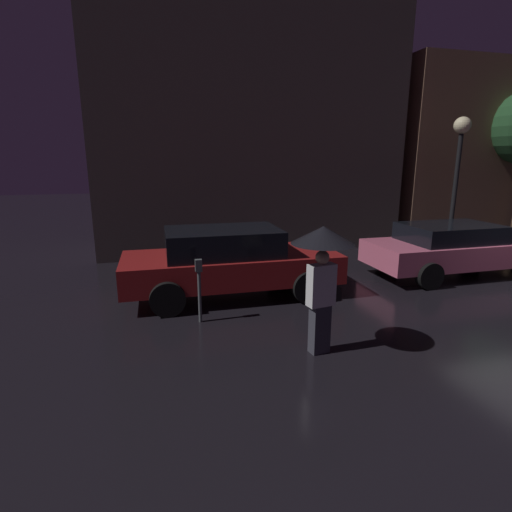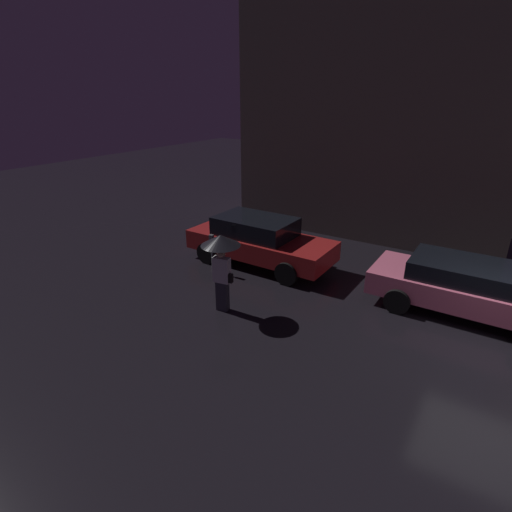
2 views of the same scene
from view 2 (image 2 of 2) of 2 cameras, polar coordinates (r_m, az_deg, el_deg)
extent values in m
plane|color=black|center=(9.79, 31.26, -12.06)|extent=(60.00, 60.00, 0.00)
cube|color=#564C47|center=(15.56, 16.95, 19.42)|extent=(9.68, 3.00, 8.87)
cube|color=maroon|center=(12.35, 0.62, 1.65)|extent=(4.59, 1.82, 0.59)
cube|color=black|center=(12.26, -0.09, 4.29)|extent=(2.39, 1.58, 0.55)
cylinder|color=black|center=(12.57, 8.22, 0.34)|extent=(0.67, 0.22, 0.67)
cylinder|color=black|center=(11.11, 4.39, -2.52)|extent=(0.67, 0.22, 0.67)
cylinder|color=black|center=(13.87, -2.41, 2.72)|extent=(0.67, 0.22, 0.67)
cylinder|color=black|center=(12.57, -6.99, 0.43)|extent=(0.67, 0.22, 0.67)
cube|color=#DB6684|center=(10.84, 27.83, -4.40)|extent=(4.40, 1.75, 0.57)
cube|color=black|center=(10.66, 27.39, -1.80)|extent=(2.29, 1.54, 0.43)
cylinder|color=black|center=(11.88, 21.62, -2.57)|extent=(0.63, 0.22, 0.63)
cylinder|color=black|center=(10.32, 19.52, -6.09)|extent=(0.63, 0.22, 0.63)
cube|color=#383842|center=(9.86, -4.80, -5.69)|extent=(0.31, 0.24, 0.76)
cube|color=white|center=(9.55, -4.93, -1.99)|extent=(0.44, 0.26, 0.64)
sphere|color=tan|center=(9.38, -5.02, 0.36)|extent=(0.21, 0.21, 0.21)
cylinder|color=black|center=(9.45, -4.98, -0.61)|extent=(0.02, 0.02, 0.75)
cone|color=black|center=(9.26, -5.09, 2.26)|extent=(0.94, 0.94, 0.26)
cube|color=black|center=(9.49, -3.81, -3.17)|extent=(0.17, 0.13, 0.22)
cylinder|color=#4C5154|center=(11.89, -6.27, -0.14)|extent=(0.06, 0.06, 0.96)
cube|color=#4C5154|center=(11.67, -6.39, 2.52)|extent=(0.12, 0.10, 0.22)
camera|label=1|loc=(8.20, -43.34, 1.22)|focal=28.00mm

